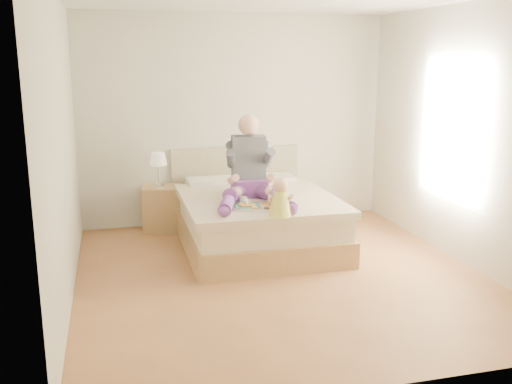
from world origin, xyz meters
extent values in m
cube|color=brown|center=(0.00, 0.00, 0.00)|extent=(4.00, 4.20, 0.01)
cube|color=beige|center=(0.00, 2.10, 1.35)|extent=(4.00, 0.02, 2.70)
cube|color=beige|center=(0.00, -2.10, 1.35)|extent=(4.00, 0.02, 2.70)
cube|color=beige|center=(-2.00, 0.00, 1.35)|extent=(0.02, 4.20, 2.70)
cube|color=beige|center=(2.00, 0.00, 1.35)|extent=(0.02, 4.20, 2.70)
cube|color=white|center=(1.99, 0.20, 1.40)|extent=(0.02, 1.30, 1.60)
cube|color=#FFF8D1|center=(1.98, 0.20, 1.40)|extent=(0.01, 1.18, 1.48)
cube|color=olive|center=(0.00, 1.02, 0.14)|extent=(1.68, 2.13, 0.28)
cube|color=beige|center=(0.00, 1.02, 0.40)|extent=(1.60, 2.05, 0.24)
cube|color=beige|center=(0.00, 0.87, 0.57)|extent=(1.70, 1.80, 0.09)
cube|color=silver|center=(-0.38, 1.76, 0.59)|extent=(0.62, 0.40, 0.14)
cube|color=silver|center=(0.38, 1.76, 0.59)|extent=(0.62, 0.40, 0.14)
cube|color=gray|center=(0.00, 2.09, 0.50)|extent=(1.70, 0.08, 1.00)
cube|color=olive|center=(-1.00, 1.88, 0.28)|extent=(0.53, 0.48, 0.57)
cylinder|color=silver|center=(-1.03, 1.88, 0.59)|extent=(0.11, 0.11, 0.04)
cylinder|color=silver|center=(-1.03, 1.88, 0.72)|extent=(0.02, 0.02, 0.24)
cone|color=beige|center=(-1.03, 1.88, 0.92)|extent=(0.21, 0.21, 0.15)
cube|color=#65337F|center=(-0.09, 0.97, 0.70)|extent=(0.44, 0.37, 0.19)
cube|color=#3B3B43|center=(-0.08, 1.03, 1.03)|extent=(0.41, 0.28, 0.51)
sphere|color=#EBAD93|center=(-0.08, 1.00, 1.41)|extent=(0.23, 0.23, 0.23)
cylinder|color=#65337F|center=(-0.29, 0.74, 0.69)|extent=(0.39, 0.56, 0.23)
cylinder|color=#65337F|center=(-0.47, 0.36, 0.68)|extent=(0.27, 0.50, 0.13)
sphere|color=#65337F|center=(-0.54, 0.13, 0.67)|extent=(0.12, 0.12, 0.12)
cylinder|color=#3B3B43|center=(-0.31, 0.91, 1.05)|extent=(0.17, 0.33, 0.26)
cylinder|color=#EBAD93|center=(-0.32, 0.71, 0.86)|extent=(0.09, 0.33, 0.17)
sphere|color=#EBAD93|center=(-0.31, 0.55, 0.76)|extent=(0.09, 0.09, 0.09)
cylinder|color=#65337F|center=(0.05, 0.69, 0.69)|extent=(0.27, 0.57, 0.23)
cylinder|color=#65337F|center=(0.12, 0.28, 0.68)|extent=(0.15, 0.49, 0.13)
sphere|color=#65337F|center=(0.13, 0.04, 0.67)|extent=(0.12, 0.12, 0.12)
cylinder|color=#3B3B43|center=(0.11, 0.86, 1.05)|extent=(0.10, 0.32, 0.26)
cylinder|color=#EBAD93|center=(0.07, 0.66, 0.86)|extent=(0.15, 0.33, 0.17)
sphere|color=#EBAD93|center=(0.02, 0.51, 0.76)|extent=(0.09, 0.09, 0.09)
cube|color=silver|center=(-0.17, 0.39, 0.62)|extent=(0.51, 0.46, 0.01)
cylinder|color=teal|center=(-0.25, 0.43, 0.63)|extent=(0.25, 0.25, 0.01)
cylinder|color=#CF9145|center=(-0.25, 0.43, 0.64)|extent=(0.16, 0.16, 0.02)
cylinder|color=white|center=(-0.26, 0.56, 0.66)|extent=(0.07, 0.07, 0.08)
torus|color=white|center=(-0.21, 0.54, 0.66)|extent=(0.03, 0.06, 0.06)
cylinder|color=#9B714C|center=(-0.26, 0.56, 0.70)|extent=(0.07, 0.07, 0.01)
cylinder|color=white|center=(-0.05, 0.42, 0.63)|extent=(0.14, 0.14, 0.01)
cube|color=#CF9145|center=(-0.05, 0.42, 0.64)|extent=(0.10, 0.09, 0.02)
cylinder|color=white|center=(-0.19, 0.30, 0.63)|extent=(0.14, 0.14, 0.01)
ellipsoid|color=#AE1232|center=(-0.17, 0.29, 0.64)|extent=(0.03, 0.03, 0.01)
cylinder|color=white|center=(0.00, 0.38, 0.68)|extent=(0.06, 0.06, 0.11)
cylinder|color=#C68020|center=(0.00, 0.38, 0.67)|extent=(0.06, 0.06, 0.10)
cylinder|color=white|center=(-0.08, 0.25, 0.64)|extent=(0.06, 0.06, 0.04)
cylinder|color=#4E1D0B|center=(-0.08, 0.25, 0.64)|extent=(0.05, 0.05, 0.03)
cone|color=#FFFC50|center=(0.00, 0.04, 0.74)|extent=(0.23, 0.23, 0.25)
sphere|color=#EBAD93|center=(0.00, 0.04, 0.92)|extent=(0.15, 0.15, 0.15)
cylinder|color=#EBAD93|center=(-0.02, 0.16, 0.65)|extent=(0.10, 0.18, 0.06)
sphere|color=#EBAD93|center=(-0.01, 0.25, 0.65)|extent=(0.05, 0.05, 0.05)
cylinder|color=#EBAD93|center=(-0.09, 0.06, 0.78)|extent=(0.09, 0.13, 0.11)
cylinder|color=#EBAD93|center=(0.06, 0.15, 0.65)|extent=(0.06, 0.18, 0.06)
sphere|color=#EBAD93|center=(0.08, 0.23, 0.65)|extent=(0.05, 0.05, 0.05)
cylinder|color=#EBAD93|center=(0.09, 0.04, 0.78)|extent=(0.06, 0.13, 0.11)
camera|label=1|loc=(-1.58, -5.18, 2.13)|focal=40.00mm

